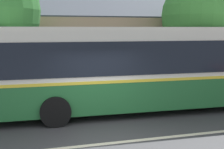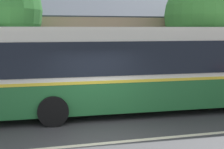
% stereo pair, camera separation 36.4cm
% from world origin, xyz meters
% --- Properties ---
extents(ground_plane, '(300.00, 300.00, 0.00)m').
position_xyz_m(ground_plane, '(0.00, 0.00, 0.00)').
color(ground_plane, '#38383A').
extents(sidewalk_far, '(60.00, 3.00, 0.15)m').
position_xyz_m(sidewalk_far, '(0.00, 6.00, 0.07)').
color(sidewalk_far, '#9E9E99').
rests_on(sidewalk_far, ground).
extents(lane_divider_stripe, '(60.00, 0.16, 0.01)m').
position_xyz_m(lane_divider_stripe, '(0.00, 0.00, 0.00)').
color(lane_divider_stripe, beige).
rests_on(lane_divider_stripe, ground).
extents(community_building, '(26.77, 10.17, 7.31)m').
position_xyz_m(community_building, '(-0.78, 13.49, 2.03)').
color(community_building, tan).
rests_on(community_building, ground).
extents(transit_bus, '(12.38, 3.02, 3.20)m').
position_xyz_m(transit_bus, '(2.11, 2.90, 1.72)').
color(transit_bus, '#236633').
rests_on(transit_bus, ground).
extents(street_tree_primary, '(4.15, 4.15, 5.93)m').
position_xyz_m(street_tree_primary, '(6.97, 6.73, 3.71)').
color(street_tree_primary, '#4C3828').
rests_on(street_tree_primary, ground).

